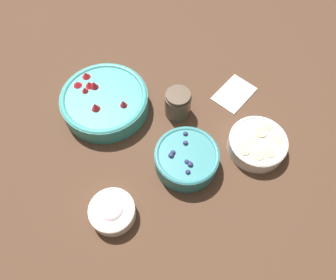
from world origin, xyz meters
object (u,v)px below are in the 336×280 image
object	(u,v)px
bowl_blueberries	(187,158)
jar_chocolate	(178,104)
bowl_strawberries	(104,100)
bowl_bananas	(257,143)
bowl_cream	(112,211)

from	to	relation	value
bowl_blueberries	jar_chocolate	distance (m)	0.18
bowl_strawberries	bowl_bananas	world-z (taller)	bowl_strawberries
bowl_bananas	jar_chocolate	world-z (taller)	jar_chocolate
bowl_bananas	bowl_blueberries	bearing A→B (deg)	-8.09
bowl_bananas	bowl_cream	distance (m)	0.43
bowl_strawberries	bowl_cream	world-z (taller)	bowl_strawberries
bowl_strawberries	bowl_bananas	bearing A→B (deg)	139.86
bowl_blueberries	bowl_bananas	xyz separation A→B (m)	(-0.20, 0.03, -0.01)
bowl_strawberries	jar_chocolate	bearing A→B (deg)	153.41
bowl_blueberries	bowl_cream	xyz separation A→B (m)	(0.23, 0.06, -0.01)
bowl_blueberries	bowl_cream	bearing A→B (deg)	14.88
bowl_bananas	bowl_strawberries	bearing A→B (deg)	-40.14
bowl_bananas	bowl_cream	xyz separation A→B (m)	(0.43, 0.03, -0.00)
bowl_blueberries	bowl_bananas	size ratio (longest dim) A/B	1.07
bowl_bananas	bowl_cream	bearing A→B (deg)	4.24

